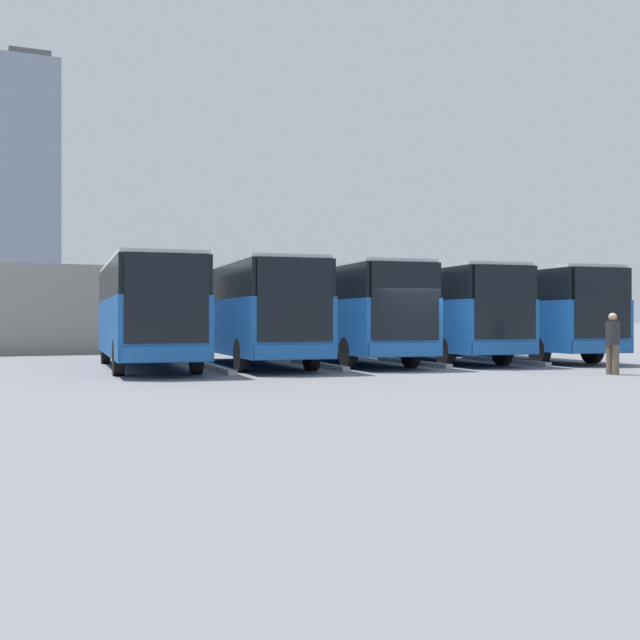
% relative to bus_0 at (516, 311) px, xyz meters
% --- Properties ---
extents(ground_plane, '(600.00, 600.00, 0.00)m').
position_rel_bus_0_xyz_m(ground_plane, '(7.20, 4.83, -1.90)').
color(ground_plane, slate).
extents(bus_0, '(3.53, 10.76, 3.42)m').
position_rel_bus_0_xyz_m(bus_0, '(0.00, 0.00, 0.00)').
color(bus_0, '#19519E').
rests_on(bus_0, ground_plane).
extents(curb_divider_0, '(0.82, 5.72, 0.15)m').
position_rel_bus_0_xyz_m(curb_divider_0, '(1.80, 1.56, -1.82)').
color(curb_divider_0, '#B2B2AD').
rests_on(curb_divider_0, ground_plane).
extents(bus_1, '(3.53, 10.76, 3.42)m').
position_rel_bus_0_xyz_m(bus_1, '(3.60, -0.40, 0.00)').
color(bus_1, '#19519E').
rests_on(bus_1, ground_plane).
extents(curb_divider_1, '(0.82, 5.72, 0.15)m').
position_rel_bus_0_xyz_m(curb_divider_1, '(5.40, 1.16, -1.82)').
color(curb_divider_1, '#B2B2AD').
rests_on(curb_divider_1, ground_plane).
extents(bus_2, '(3.53, 10.76, 3.42)m').
position_rel_bus_0_xyz_m(bus_2, '(7.20, -0.43, 0.00)').
color(bus_2, '#19519E').
rests_on(bus_2, ground_plane).
extents(curb_divider_2, '(0.82, 5.72, 0.15)m').
position_rel_bus_0_xyz_m(curb_divider_2, '(9.00, 1.13, -1.82)').
color(curb_divider_2, '#B2B2AD').
rests_on(curb_divider_2, ground_plane).
extents(bus_3, '(3.53, 10.76, 3.42)m').
position_rel_bus_0_xyz_m(bus_3, '(10.81, -0.26, 0.00)').
color(bus_3, '#19519E').
rests_on(bus_3, ground_plane).
extents(curb_divider_3, '(0.82, 5.72, 0.15)m').
position_rel_bus_0_xyz_m(curb_divider_3, '(12.61, 1.30, -1.82)').
color(curb_divider_3, '#B2B2AD').
rests_on(curb_divider_3, ground_plane).
extents(bus_4, '(3.53, 10.76, 3.42)m').
position_rel_bus_0_xyz_m(bus_4, '(14.41, -0.22, 0.00)').
color(bus_4, '#19519E').
rests_on(bus_4, ground_plane).
extents(pedestrian, '(0.42, 0.43, 1.76)m').
position_rel_bus_0_xyz_m(pedestrian, '(2.89, 8.10, -0.95)').
color(pedestrian, brown).
rests_on(pedestrian, ground_plane).
extents(station_building, '(40.05, 14.68, 4.06)m').
position_rel_bus_0_xyz_m(station_building, '(7.20, -17.73, 0.16)').
color(station_building, gray).
rests_on(station_building, ground_plane).
extents(office_tower, '(16.98, 16.98, 81.44)m').
position_rel_bus_0_xyz_m(office_tower, '(2.25, -230.10, 38.22)').
color(office_tower, '#7F8EA3').
rests_on(office_tower, ground_plane).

